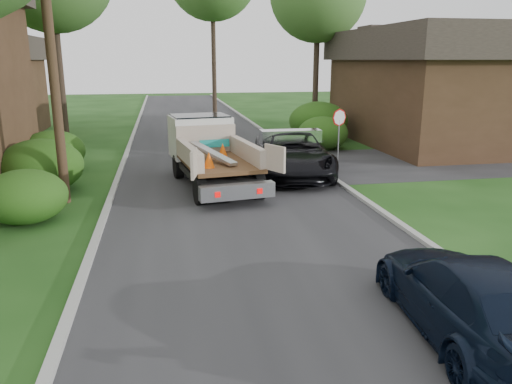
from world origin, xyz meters
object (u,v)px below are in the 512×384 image
Objects in this scene: flatbed_truck at (207,147)px; black_pickup at (293,154)px; utility_pole at (50,37)px; stop_sign at (339,125)px; house_right at (445,85)px; navy_suv at (471,297)px.

flatbed_truck reaches higher than black_pickup.
utility_pole reaches higher than flatbed_truck.
house_right is (7.80, 5.00, 1.38)m from stop_sign.
stop_sign is at bearing -95.51° from navy_suv.
house_right is at bearing 18.62° from flatbed_truck.
utility_pole reaches higher than black_pickup.
black_pickup is at bearing 17.21° from utility_pole.
flatbed_truck is 3.51m from black_pickup.
house_right is at bearing -113.84° from navy_suv.
utility_pole is at bearing -159.38° from stop_sign.
black_pickup is 1.30× the size of navy_suv.
utility_pole is 2.09× the size of navy_suv.
stop_sign is 0.19× the size of house_right.
stop_sign is 2.97m from black_pickup.
house_right reaches higher than navy_suv.
house_right reaches higher than black_pickup.
stop_sign is 9.37m from house_right.
black_pickup is at bearing -1.06° from flatbed_truck.
stop_sign is 11.91m from utility_pole.
utility_pole is 1.51× the size of flatbed_truck.
navy_suv is (-2.58, -13.75, -1.08)m from stop_sign.
house_right reaches higher than flatbed_truck.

